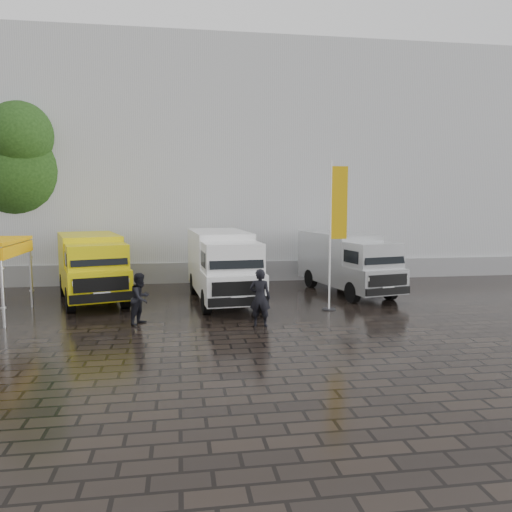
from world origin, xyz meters
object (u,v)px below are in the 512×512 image
Objects in this scene: van_white at (223,267)px; wheelie_bin at (375,271)px; van_yellow at (92,268)px; person_front at (260,298)px; person_tent at (141,299)px; van_silver at (347,264)px; flagpole at (335,226)px.

van_white is 9.16m from wheelie_bin.
van_yellow is 3.07× the size of person_front.
person_front reaches higher than person_tent.
wheelie_bin is (13.31, 3.24, -0.86)m from van_yellow.
van_white reaches higher than van_silver.
van_white reaches higher than wheelie_bin.
van_yellow reaches higher than van_silver.
van_yellow is at bearing -178.95° from wheelie_bin.
van_silver is (10.73, 0.12, -0.03)m from van_yellow.
van_white reaches higher than van_yellow.
van_silver is 3.52× the size of person_tent.
van_white is 4.80m from flagpole.
person_tent is (-2.98, -3.23, -0.54)m from van_white.
van_silver reaches higher than person_tent.
van_silver is 1.09× the size of flagpole.
person_front is at bearing -55.33° from van_yellow.
van_yellow is at bearing 57.96° from person_tent.
van_yellow is 5.26m from van_white.
wheelie_bin is 0.55× the size of person_tent.
van_silver reaches higher than wheelie_bin.
person_front is (0.84, -4.13, -0.45)m from van_white.
person_front is (-7.28, -8.26, 0.47)m from wheelie_bin.
person_front is at bearing -143.85° from van_silver.
person_tent is (-6.93, -1.11, -2.25)m from flagpole.
wheelie_bin is at bearing -112.29° from person_front.
flagpole is at bearing -136.35° from wheelie_bin.
van_white is 1.07× the size of van_silver.
van_yellow is at bearing 169.26° from van_silver.
person_front reaches higher than wheelie_bin.
van_white is 3.78× the size of person_tent.
van_yellow is 6.13× the size of wheelie_bin.
van_white is 1.17× the size of flagpole.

